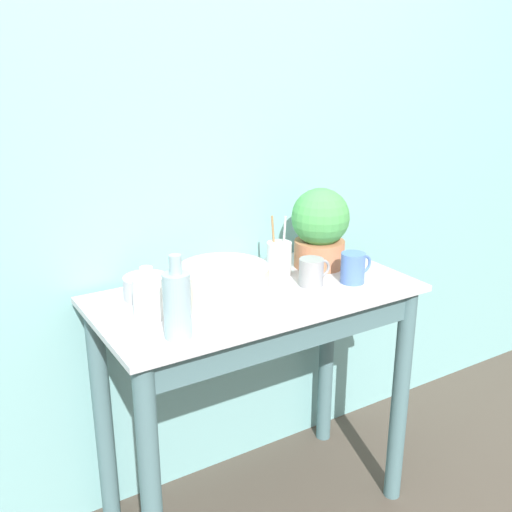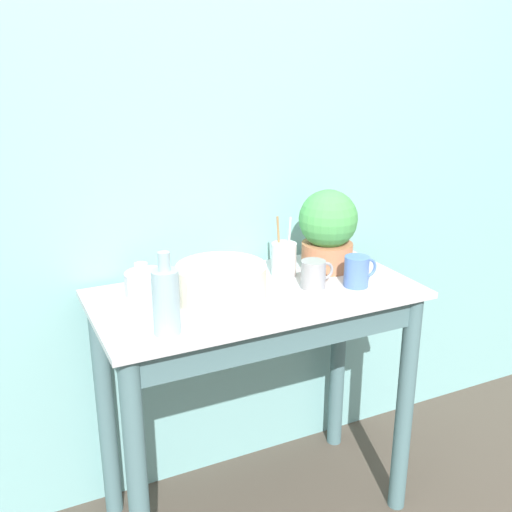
{
  "view_description": "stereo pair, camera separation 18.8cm",
  "coord_description": "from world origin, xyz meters",
  "px_view_note": "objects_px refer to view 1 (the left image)",
  "views": [
    {
      "loc": [
        -0.93,
        -1.26,
        1.58
      ],
      "look_at": [
        0.0,
        0.26,
        0.98
      ],
      "focal_mm": 42.0,
      "sensor_mm": 36.0,
      "label": 1
    },
    {
      "loc": [
        -0.77,
        -1.35,
        1.58
      ],
      "look_at": [
        0.0,
        0.26,
        0.98
      ],
      "focal_mm": 42.0,
      "sensor_mm": 36.0,
      "label": 2
    }
  ],
  "objects_px": {
    "bowl_small_steel": "(146,287)",
    "utensil_cup": "(279,258)",
    "potted_plant": "(320,227)",
    "mug_grey": "(312,272)",
    "mug_blue": "(353,268)",
    "bowl_wash_large": "(224,284)",
    "bottle_short": "(148,298)",
    "bottle_tall": "(177,304)"
  },
  "relations": [
    {
      "from": "bowl_small_steel",
      "to": "utensil_cup",
      "type": "relative_size",
      "value": 0.68
    },
    {
      "from": "potted_plant",
      "to": "utensil_cup",
      "type": "xyz_separation_m",
      "value": [
        -0.17,
        0.0,
        -0.09
      ]
    },
    {
      "from": "mug_grey",
      "to": "mug_blue",
      "type": "xyz_separation_m",
      "value": [
        0.13,
        -0.05,
        0.01
      ]
    },
    {
      "from": "bowl_wash_large",
      "to": "bottle_short",
      "type": "xyz_separation_m",
      "value": [
        -0.25,
        -0.0,
        0.01
      ]
    },
    {
      "from": "potted_plant",
      "to": "bowl_wash_large",
      "type": "distance_m",
      "value": 0.47
    },
    {
      "from": "bottle_tall",
      "to": "bottle_short",
      "type": "distance_m",
      "value": 0.15
    },
    {
      "from": "bowl_wash_large",
      "to": "utensil_cup",
      "type": "distance_m",
      "value": 0.29
    },
    {
      "from": "potted_plant",
      "to": "mug_blue",
      "type": "distance_m",
      "value": 0.21
    },
    {
      "from": "mug_grey",
      "to": "mug_blue",
      "type": "relative_size",
      "value": 0.98
    },
    {
      "from": "bowl_small_steel",
      "to": "mug_blue",
      "type": "bearing_deg",
      "value": -20.26
    },
    {
      "from": "bottle_short",
      "to": "mug_grey",
      "type": "xyz_separation_m",
      "value": [
        0.56,
        -0.03,
        -0.02
      ]
    },
    {
      "from": "bowl_wash_large",
      "to": "mug_blue",
      "type": "xyz_separation_m",
      "value": [
        0.44,
        -0.08,
        -0.0
      ]
    },
    {
      "from": "bottle_tall",
      "to": "bowl_small_steel",
      "type": "distance_m",
      "value": 0.31
    },
    {
      "from": "bottle_short",
      "to": "bowl_small_steel",
      "type": "relative_size",
      "value": 1.12
    },
    {
      "from": "bowl_wash_large",
      "to": "mug_blue",
      "type": "relative_size",
      "value": 2.35
    },
    {
      "from": "utensil_cup",
      "to": "potted_plant",
      "type": "bearing_deg",
      "value": -0.79
    },
    {
      "from": "potted_plant",
      "to": "bowl_small_steel",
      "type": "distance_m",
      "value": 0.65
    },
    {
      "from": "potted_plant",
      "to": "bowl_wash_large",
      "type": "bearing_deg",
      "value": -166.91
    },
    {
      "from": "potted_plant",
      "to": "bowl_small_steel",
      "type": "height_order",
      "value": "potted_plant"
    },
    {
      "from": "mug_blue",
      "to": "bowl_small_steel",
      "type": "xyz_separation_m",
      "value": [
        -0.64,
        0.24,
        -0.02
      ]
    },
    {
      "from": "bowl_small_steel",
      "to": "bowl_wash_large",
      "type": "bearing_deg",
      "value": -37.91
    },
    {
      "from": "bottle_short",
      "to": "mug_grey",
      "type": "distance_m",
      "value": 0.56
    },
    {
      "from": "bowl_small_steel",
      "to": "utensil_cup",
      "type": "height_order",
      "value": "utensil_cup"
    },
    {
      "from": "mug_blue",
      "to": "utensil_cup",
      "type": "xyz_separation_m",
      "value": [
        -0.17,
        0.19,
        0.01
      ]
    },
    {
      "from": "mug_blue",
      "to": "utensil_cup",
      "type": "bearing_deg",
      "value": 131.63
    },
    {
      "from": "bowl_wash_large",
      "to": "bottle_tall",
      "type": "bearing_deg",
      "value": -145.42
    },
    {
      "from": "bowl_small_steel",
      "to": "bottle_short",
      "type": "bearing_deg",
      "value": -109.44
    },
    {
      "from": "mug_blue",
      "to": "bottle_short",
      "type": "bearing_deg",
      "value": 173.37
    },
    {
      "from": "potted_plant",
      "to": "mug_grey",
      "type": "xyz_separation_m",
      "value": [
        -0.13,
        -0.14,
        -0.1
      ]
    },
    {
      "from": "bottle_tall",
      "to": "mug_blue",
      "type": "xyz_separation_m",
      "value": [
        0.67,
        0.07,
        -0.05
      ]
    },
    {
      "from": "potted_plant",
      "to": "bowl_small_steel",
      "type": "xyz_separation_m",
      "value": [
        -0.64,
        0.05,
        -0.11
      ]
    },
    {
      "from": "potted_plant",
      "to": "bottle_short",
      "type": "distance_m",
      "value": 0.71
    },
    {
      "from": "mug_grey",
      "to": "bowl_small_steel",
      "type": "xyz_separation_m",
      "value": [
        -0.5,
        0.18,
        -0.01
      ]
    },
    {
      "from": "bottle_tall",
      "to": "utensil_cup",
      "type": "xyz_separation_m",
      "value": [
        0.5,
        0.26,
        -0.04
      ]
    },
    {
      "from": "utensil_cup",
      "to": "mug_blue",
      "type": "bearing_deg",
      "value": -48.37
    },
    {
      "from": "bottle_short",
      "to": "mug_blue",
      "type": "distance_m",
      "value": 0.7
    },
    {
      "from": "mug_blue",
      "to": "utensil_cup",
      "type": "relative_size",
      "value": 0.58
    },
    {
      "from": "mug_grey",
      "to": "bowl_small_steel",
      "type": "bearing_deg",
      "value": 159.88
    },
    {
      "from": "bottle_tall",
      "to": "bowl_small_steel",
      "type": "bearing_deg",
      "value": 84.48
    },
    {
      "from": "potted_plant",
      "to": "utensil_cup",
      "type": "distance_m",
      "value": 0.19
    },
    {
      "from": "bottle_short",
      "to": "utensil_cup",
      "type": "xyz_separation_m",
      "value": [
        0.52,
        0.11,
        -0.01
      ]
    },
    {
      "from": "potted_plant",
      "to": "utensil_cup",
      "type": "bearing_deg",
      "value": 179.21
    }
  ]
}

